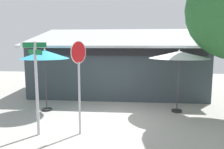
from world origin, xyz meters
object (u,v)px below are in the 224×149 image
Objects in this scene: street_sign_post at (36,79)px; stop_sign at (79,71)px; patio_umbrella_teal_left at (45,55)px; patio_umbrella_ivory_center at (179,55)px.

street_sign_post is 0.99× the size of stop_sign.
street_sign_post is 2.81m from patio_umbrella_teal_left.
patio_umbrella_teal_left reaches higher than patio_umbrella_ivory_center.
street_sign_post is 1.11× the size of patio_umbrella_ivory_center.
street_sign_post is at bearing -171.66° from stop_sign.
street_sign_post reaches higher than patio_umbrella_ivory_center.
patio_umbrella_ivory_center is at bearing 30.57° from street_sign_post.
stop_sign is at bearing -143.02° from patio_umbrella_ivory_center.
patio_umbrella_teal_left is at bearing 130.42° from stop_sign.
street_sign_post is 1.10× the size of patio_umbrella_teal_left.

